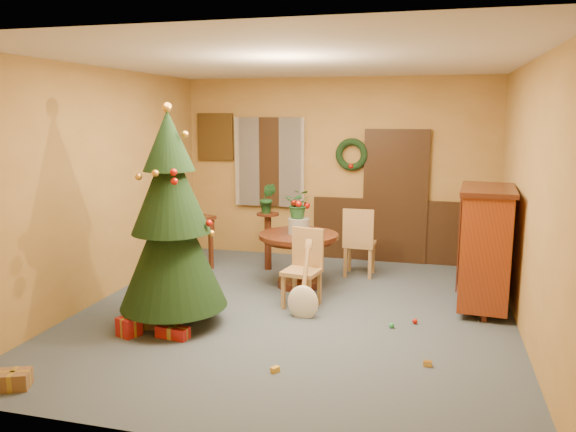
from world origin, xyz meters
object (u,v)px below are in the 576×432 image
(dining_table, at_px, (299,250))
(writing_desk, at_px, (185,227))
(christmas_tree, at_px, (171,222))
(chair_near, at_px, (304,265))
(sideboard, at_px, (485,245))

(dining_table, xyz_separation_m, writing_desk, (-1.93, 0.55, 0.10))
(christmas_tree, bearing_deg, dining_table, 59.08)
(chair_near, distance_m, sideboard, 2.18)
(christmas_tree, height_order, writing_desk, christmas_tree)
(dining_table, distance_m, writing_desk, 2.00)
(dining_table, xyz_separation_m, christmas_tree, (-1.02, -1.70, 0.65))
(writing_desk, bearing_deg, dining_table, -15.93)
(chair_near, distance_m, writing_desk, 2.51)
(writing_desk, bearing_deg, chair_near, -30.25)
(dining_table, height_order, christmas_tree, christmas_tree)
(writing_desk, bearing_deg, sideboard, -10.96)
(christmas_tree, xyz_separation_m, sideboard, (3.38, 1.42, -0.37))
(chair_near, height_order, christmas_tree, christmas_tree)
(christmas_tree, bearing_deg, chair_near, 37.96)
(dining_table, height_order, sideboard, sideboard)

